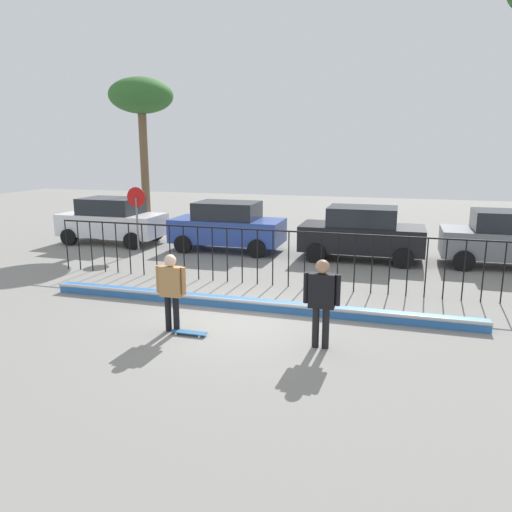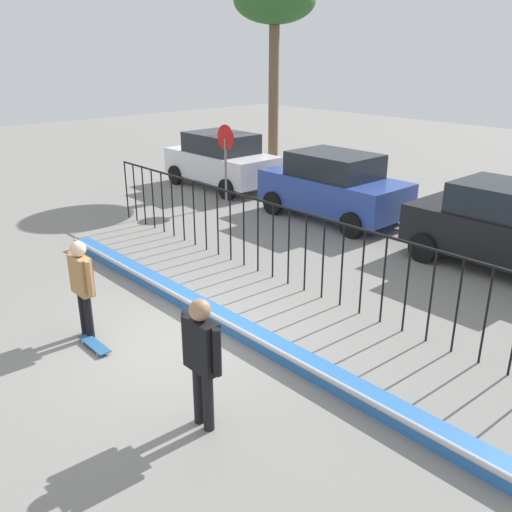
% 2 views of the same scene
% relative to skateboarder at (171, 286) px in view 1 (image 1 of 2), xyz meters
% --- Properties ---
extents(ground_plane, '(60.00, 60.00, 0.00)m').
position_rel_skateboarder_xyz_m(ground_plane, '(1.19, 1.08, -1.03)').
color(ground_plane, gray).
extents(bowl_coping_ledge, '(11.00, 0.40, 0.27)m').
position_rel_skateboarder_xyz_m(bowl_coping_ledge, '(1.19, 1.95, -0.91)').
color(bowl_coping_ledge, '#2D6BB7').
rests_on(bowl_coping_ledge, ground).
extents(perimeter_fence, '(14.04, 0.04, 1.64)m').
position_rel_skateboarder_xyz_m(perimeter_fence, '(1.19, 4.14, -0.01)').
color(perimeter_fence, black).
rests_on(perimeter_fence, ground).
extents(skateboarder, '(0.70, 0.26, 1.72)m').
position_rel_skateboarder_xyz_m(skateboarder, '(0.00, 0.00, 0.00)').
color(skateboarder, black).
rests_on(skateboarder, ground).
extents(skateboard, '(0.80, 0.20, 0.07)m').
position_rel_skateboarder_xyz_m(skateboard, '(0.43, -0.11, -0.97)').
color(skateboard, '#26598C').
rests_on(skateboard, ground).
extents(camera_operator, '(0.73, 0.28, 1.82)m').
position_rel_skateboarder_xyz_m(camera_operator, '(3.24, 0.03, 0.06)').
color(camera_operator, black).
rests_on(camera_operator, ground).
extents(parked_car_white, '(4.30, 2.12, 1.90)m').
position_rel_skateboarder_xyz_m(parked_car_white, '(-6.88, 8.51, -0.06)').
color(parked_car_white, silver).
rests_on(parked_car_white, ground).
extents(parked_car_blue, '(4.30, 2.12, 1.90)m').
position_rel_skateboarder_xyz_m(parked_car_blue, '(-1.73, 8.44, -0.06)').
color(parked_car_blue, '#2D479E').
rests_on(parked_car_blue, ground).
extents(parked_car_black, '(4.30, 2.12, 1.90)m').
position_rel_skateboarder_xyz_m(parked_car_black, '(3.39, 8.29, -0.06)').
color(parked_car_black, black).
rests_on(parked_car_black, ground).
extents(parked_car_gray, '(4.30, 2.12, 1.90)m').
position_rel_skateboarder_xyz_m(parked_car_gray, '(8.21, 8.50, -0.06)').
color(parked_car_gray, slate).
rests_on(parked_car_gray, ground).
extents(stop_sign, '(0.76, 0.07, 2.50)m').
position_rel_skateboarder_xyz_m(stop_sign, '(-4.85, 7.06, 0.58)').
color(stop_sign, slate).
rests_on(stop_sign, ground).
extents(palm_tree_short, '(2.76, 2.76, 6.89)m').
position_rel_skateboarder_xyz_m(palm_tree_short, '(-6.36, 10.52, 4.90)').
color(palm_tree_short, brown).
rests_on(palm_tree_short, ground).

